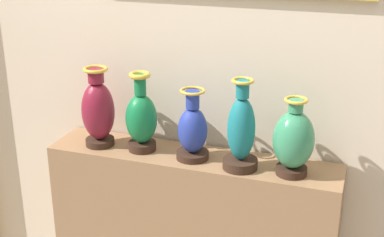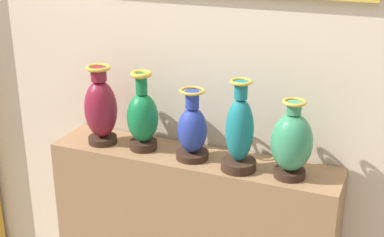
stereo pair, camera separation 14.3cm
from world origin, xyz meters
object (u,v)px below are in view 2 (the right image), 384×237
Objects in this scene: vase_cobalt at (192,131)px; vase_teal at (239,134)px; vase_jade at (292,143)px; vase_burgundy at (101,109)px; vase_emerald at (143,118)px.

vase_teal is at bearing -7.09° from vase_cobalt.
vase_jade reaches higher than vase_cobalt.
vase_teal is (0.73, -0.03, -0.01)m from vase_burgundy.
vase_burgundy reaches higher than vase_emerald.
vase_burgundy is 0.96m from vase_jade.
vase_burgundy is 0.95× the size of vase_teal.
vase_teal is (0.24, -0.03, 0.03)m from vase_cobalt.
vase_cobalt is (0.27, -0.01, -0.02)m from vase_emerald.
vase_teal is at bearing -176.32° from vase_jade.
vase_teal is at bearing -2.23° from vase_burgundy.
vase_burgundy is 1.17× the size of vase_cobalt.
vase_cobalt is 0.96× the size of vase_jade.
vase_jade is at bearing 3.68° from vase_teal.
vase_emerald is 0.93× the size of vase_teal.
vase_teal is at bearing -4.69° from vase_emerald.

